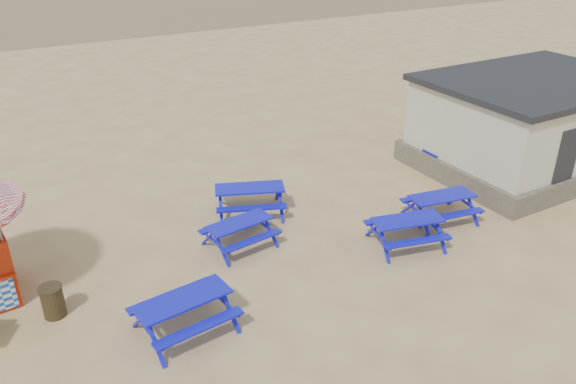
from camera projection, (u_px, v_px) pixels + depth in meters
ground at (281, 258)px, 14.67m from camera, size 400.00×400.00×0.00m
wet_sand at (19, 0)px, 57.31m from camera, size 400.00×400.00×0.00m
picnic_table_blue_a at (240, 234)px, 15.02m from camera, size 1.93×1.63×0.74m
picnic_table_blue_b at (250, 200)px, 16.67m from camera, size 2.49×2.27×0.85m
picnic_table_blue_c at (449, 158)px, 19.58m from camera, size 1.91×1.56×0.78m
picnic_table_blue_d at (185, 314)px, 11.95m from camera, size 2.16×1.82×0.84m
picnic_table_blue_e at (406, 232)px, 15.07m from camera, size 2.20×1.93×0.79m
picnic_table_blue_f at (441, 207)px, 16.30m from camera, size 2.12×1.82×0.80m
litter_bin at (53, 301)px, 12.40m from camera, size 0.52×0.52×0.76m
amenity_block at (531, 122)px, 19.41m from camera, size 7.40×5.40×3.15m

